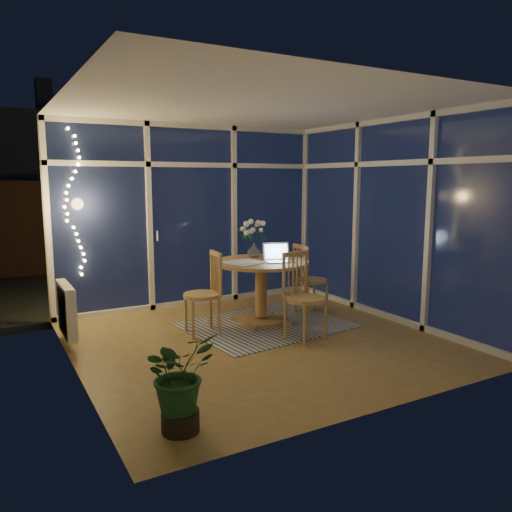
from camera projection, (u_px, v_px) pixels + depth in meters
name	position (u px, v px, depth m)	size (l,w,h in m)	color
floor	(259.00, 340.00, 5.71)	(4.00, 4.00, 0.00)	olive
ceiling	(260.00, 106.00, 5.31)	(4.00, 4.00, 0.00)	white
wall_back	(192.00, 216.00, 7.24)	(4.00, 0.04, 2.60)	silver
wall_front	(389.00, 249.00, 3.78)	(4.00, 0.04, 2.60)	silver
wall_left	(69.00, 237.00, 4.55)	(0.04, 4.00, 2.60)	silver
wall_right	(393.00, 220.00, 6.47)	(0.04, 4.00, 2.60)	silver
window_wall_back	(193.00, 216.00, 7.21)	(4.00, 0.10, 2.60)	white
window_wall_right	(391.00, 220.00, 6.45)	(0.10, 4.00, 2.60)	white
radiator	(66.00, 310.00, 5.50)	(0.10, 0.70, 0.58)	white
fairy_lights	(73.00, 203.00, 6.31)	(0.24, 0.10, 1.85)	#F9CE63
garden_patio	(162.00, 272.00, 10.28)	(12.00, 6.00, 0.10)	black
garden_fence	(129.00, 224.00, 10.33)	(11.00, 0.08, 1.80)	#361F13
neighbour_roof	(108.00, 165.00, 12.86)	(7.00, 3.00, 2.20)	#32353C
garden_shrubs	(116.00, 264.00, 8.20)	(0.90, 0.90, 0.90)	black
rug	(265.00, 325.00, 6.29)	(1.90, 1.52, 0.01)	beige
dining_table	(261.00, 292.00, 6.32)	(1.19, 1.19, 0.81)	#A9794C
chair_left	(202.00, 293.00, 5.87)	(0.46, 0.46, 1.00)	#A9794C
chair_right	(311.00, 279.00, 6.76)	(0.45, 0.45, 0.98)	#A9794C
chair_front	(306.00, 297.00, 5.65)	(0.47, 0.47, 1.02)	#A9794C
laptop	(279.00, 252.00, 6.15)	(0.34, 0.29, 0.25)	silver
flower_vase	(254.00, 249.00, 6.53)	(0.20, 0.20, 0.21)	white
bowl	(276.00, 255.00, 6.64)	(0.15, 0.15, 0.04)	white
newspapers	(245.00, 262.00, 6.07)	(0.43, 0.32, 0.02)	silver
phone	(272.00, 260.00, 6.31)	(0.10, 0.05, 0.01)	black
potted_plant	(180.00, 382.00, 3.59)	(0.54, 0.47, 0.76)	#1A4821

